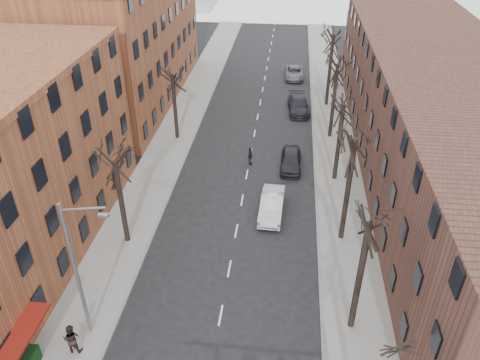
% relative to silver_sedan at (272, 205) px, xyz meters
% --- Properties ---
extents(sidewalk_left, '(4.00, 90.00, 0.15)m').
position_rel_silver_sedan_xyz_m(sidewalk_left, '(-10.47, 12.54, -0.73)').
color(sidewalk_left, gray).
rests_on(sidewalk_left, ground).
extents(sidewalk_right, '(4.00, 90.00, 0.15)m').
position_rel_silver_sedan_xyz_m(sidewalk_right, '(5.53, 12.54, -0.73)').
color(sidewalk_right, gray).
rests_on(sidewalk_right, ground).
extents(building_left_far, '(12.00, 28.00, 14.00)m').
position_rel_silver_sedan_xyz_m(building_left_far, '(-18.47, 21.54, 6.19)').
color(building_left_far, brown).
rests_on(building_left_far, ground).
extents(building_right, '(12.00, 50.00, 10.00)m').
position_rel_silver_sedan_xyz_m(building_right, '(13.53, 7.54, 4.19)').
color(building_right, '#523026').
rests_on(building_right, ground).
extents(tree_right_b, '(5.20, 5.20, 10.80)m').
position_rel_silver_sedan_xyz_m(tree_right_b, '(5.13, -10.46, -0.81)').
color(tree_right_b, black).
rests_on(tree_right_b, ground).
extents(tree_right_c, '(5.20, 5.20, 11.60)m').
position_rel_silver_sedan_xyz_m(tree_right_c, '(5.13, -2.46, -0.81)').
color(tree_right_c, black).
rests_on(tree_right_c, ground).
extents(tree_right_d, '(5.20, 5.20, 10.00)m').
position_rel_silver_sedan_xyz_m(tree_right_d, '(5.13, 5.54, -0.81)').
color(tree_right_d, black).
rests_on(tree_right_d, ground).
extents(tree_right_e, '(5.20, 5.20, 10.80)m').
position_rel_silver_sedan_xyz_m(tree_right_e, '(5.13, 13.54, -0.81)').
color(tree_right_e, black).
rests_on(tree_right_e, ground).
extents(tree_right_f, '(5.20, 5.20, 11.60)m').
position_rel_silver_sedan_xyz_m(tree_right_f, '(5.13, 21.54, -0.81)').
color(tree_right_f, black).
rests_on(tree_right_f, ground).
extents(tree_left_a, '(5.20, 5.20, 9.50)m').
position_rel_silver_sedan_xyz_m(tree_left_a, '(-10.07, -4.46, -0.81)').
color(tree_left_a, black).
rests_on(tree_left_a, ground).
extents(tree_left_b, '(5.20, 5.20, 9.50)m').
position_rel_silver_sedan_xyz_m(tree_left_b, '(-10.07, 11.54, -0.81)').
color(tree_left_b, black).
rests_on(tree_left_b, ground).
extents(streetlight, '(2.45, 0.22, 9.03)m').
position_rel_silver_sedan_xyz_m(streetlight, '(-9.49, -12.46, 4.20)').
color(streetlight, slate).
rests_on(streetlight, ground).
extents(silver_sedan, '(1.91, 4.98, 1.62)m').
position_rel_silver_sedan_xyz_m(silver_sedan, '(0.00, 0.00, 0.00)').
color(silver_sedan, silver).
rests_on(silver_sedan, ground).
extents(parked_car_near, '(1.88, 4.58, 1.56)m').
position_rel_silver_sedan_xyz_m(parked_car_near, '(1.33, 7.11, -0.03)').
color(parked_car_near, black).
rests_on(parked_car_near, ground).
extents(parked_car_mid, '(2.67, 5.53, 1.55)m').
position_rel_silver_sedan_xyz_m(parked_car_mid, '(1.92, 19.36, -0.03)').
color(parked_car_mid, black).
rests_on(parked_car_mid, ground).
extents(parked_car_far, '(2.51, 5.12, 1.40)m').
position_rel_silver_sedan_xyz_m(parked_car_far, '(1.33, 30.10, -0.11)').
color(parked_car_far, '#5C5F64').
rests_on(parked_car_far, ground).
extents(pedestrian_b, '(0.97, 0.78, 1.90)m').
position_rel_silver_sedan_xyz_m(pedestrian_b, '(-10.03, -13.87, 0.29)').
color(pedestrian_b, black).
rests_on(pedestrian_b, sidewalk_left).
extents(pedestrian_crossing, '(0.48, 1.03, 1.72)m').
position_rel_silver_sedan_xyz_m(pedestrian_crossing, '(-2.35, 7.29, 0.05)').
color(pedestrian_crossing, black).
rests_on(pedestrian_crossing, ground).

